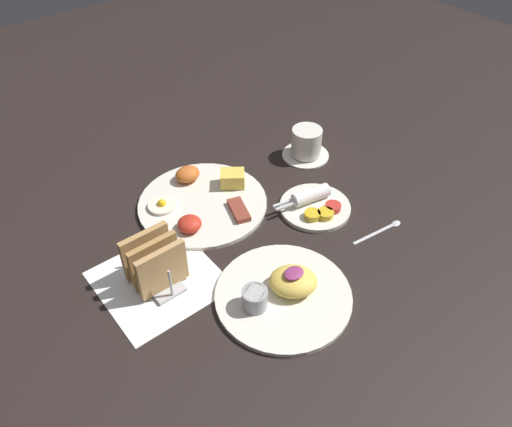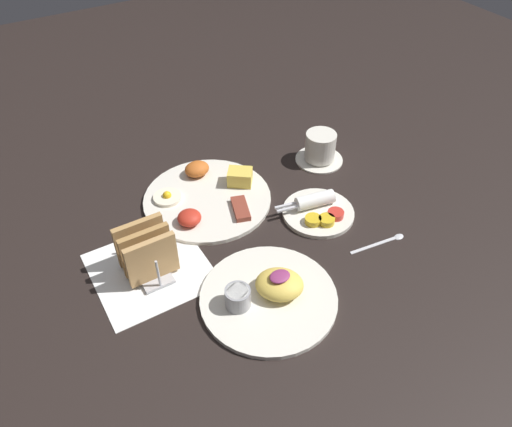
{
  "view_description": "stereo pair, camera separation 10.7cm",
  "coord_description": "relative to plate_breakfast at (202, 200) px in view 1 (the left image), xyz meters",
  "views": [
    {
      "loc": [
        -0.46,
        -0.59,
        0.75
      ],
      "look_at": [
        0.04,
        0.04,
        0.03
      ],
      "focal_mm": 35.0,
      "sensor_mm": 36.0,
      "label": 1
    },
    {
      "loc": [
        -0.37,
        -0.65,
        0.75
      ],
      "look_at": [
        0.04,
        0.04,
        0.03
      ],
      "focal_mm": 35.0,
      "sensor_mm": 36.0,
      "label": 2
    }
  ],
  "objects": [
    {
      "name": "ground_plane",
      "position": [
        0.02,
        -0.16,
        -0.01
      ],
      "size": [
        3.0,
        3.0,
        0.0
      ],
      "primitive_type": "plane",
      "color": "black"
    },
    {
      "name": "coffee_cup",
      "position": [
        0.31,
        -0.01,
        0.03
      ],
      "size": [
        0.12,
        0.12,
        0.08
      ],
      "color": "silver",
      "rests_on": "ground_plane"
    },
    {
      "name": "toast_rack",
      "position": [
        -0.2,
        -0.14,
        0.04
      ],
      "size": [
        0.1,
        0.12,
        0.1
      ],
      "color": "#B7B7BC",
      "rests_on": "ground_plane"
    },
    {
      "name": "teaspoon",
      "position": [
        0.26,
        -0.32,
        -0.01
      ],
      "size": [
        0.13,
        0.03,
        0.01
      ],
      "color": "silver",
      "rests_on": "ground_plane"
    },
    {
      "name": "napkin_flat",
      "position": [
        -0.2,
        -0.14,
        -0.01
      ],
      "size": [
        0.22,
        0.22,
        0.0
      ],
      "color": "white",
      "rests_on": "ground_plane"
    },
    {
      "name": "plate_foreground",
      "position": [
        -0.03,
        -0.32,
        0.0
      ],
      "size": [
        0.26,
        0.26,
        0.06
      ],
      "color": "silver",
      "rests_on": "ground_plane"
    },
    {
      "name": "plate_condiments",
      "position": [
        0.19,
        -0.17,
        0.0
      ],
      "size": [
        0.17,
        0.16,
        0.04
      ],
      "color": "silver",
      "rests_on": "ground_plane"
    },
    {
      "name": "plate_breakfast",
      "position": [
        0.0,
        0.0,
        0.0
      ],
      "size": [
        0.29,
        0.29,
        0.05
      ],
      "color": "silver",
      "rests_on": "ground_plane"
    }
  ]
}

